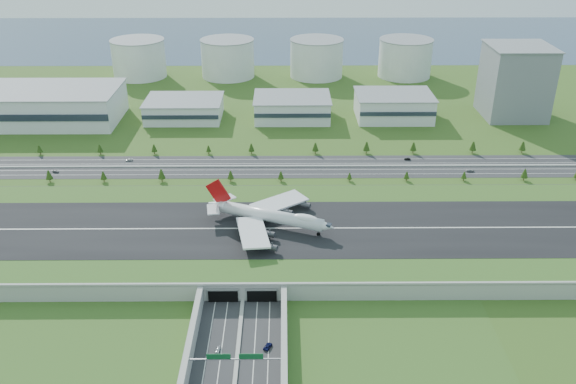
{
  "coord_description": "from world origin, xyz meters",
  "views": [
    {
      "loc": [
        18.32,
        -268.77,
        162.76
      ],
      "look_at": [
        20.6,
        35.0,
        11.4
      ],
      "focal_mm": 38.0,
      "sensor_mm": 36.0,
      "label": 1
    }
  ],
  "objects_px": {
    "fuel_tank_a": "(139,59)",
    "car_2": "(268,346)",
    "car_0": "(218,349)",
    "car_6": "(470,171)",
    "car_5": "(407,159)",
    "boeing_747": "(269,215)",
    "car_4": "(56,171)",
    "car_7": "(129,160)",
    "office_tower": "(515,82)"
  },
  "relations": [
    {
      "from": "car_2",
      "to": "car_7",
      "type": "height_order",
      "value": "car_7"
    },
    {
      "from": "fuel_tank_a",
      "to": "car_7",
      "type": "relative_size",
      "value": 10.46
    },
    {
      "from": "fuel_tank_a",
      "to": "car_4",
      "type": "relative_size",
      "value": 11.46
    },
    {
      "from": "car_0",
      "to": "car_4",
      "type": "bearing_deg",
      "value": 135.64
    },
    {
      "from": "car_0",
      "to": "car_5",
      "type": "distance_m",
      "value": 216.83
    },
    {
      "from": "office_tower",
      "to": "car_7",
      "type": "xyz_separation_m",
      "value": [
        -285.19,
        -89.72,
        -26.69
      ]
    },
    {
      "from": "car_4",
      "to": "car_6",
      "type": "bearing_deg",
      "value": -68.32
    },
    {
      "from": "car_7",
      "to": "car_0",
      "type": "bearing_deg",
      "value": 12.2
    },
    {
      "from": "car_6",
      "to": "car_2",
      "type": "bearing_deg",
      "value": 145.04
    },
    {
      "from": "fuel_tank_a",
      "to": "car_2",
      "type": "distance_m",
      "value": 412.55
    },
    {
      "from": "car_0",
      "to": "car_7",
      "type": "xyz_separation_m",
      "value": [
        -77.42,
        187.52,
        -0.01
      ]
    },
    {
      "from": "boeing_747",
      "to": "car_4",
      "type": "xyz_separation_m",
      "value": [
        -138.73,
        84.09,
        -13.31
      ]
    },
    {
      "from": "car_0",
      "to": "boeing_747",
      "type": "bearing_deg",
      "value": 87.92
    },
    {
      "from": "boeing_747",
      "to": "car_7",
      "type": "distance_m",
      "value": 141.07
    },
    {
      "from": "office_tower",
      "to": "car_2",
      "type": "height_order",
      "value": "office_tower"
    },
    {
      "from": "car_4",
      "to": "fuel_tank_a",
      "type": "bearing_deg",
      "value": 19.8
    },
    {
      "from": "fuel_tank_a",
      "to": "car_6",
      "type": "relative_size",
      "value": 9.6
    },
    {
      "from": "car_0",
      "to": "car_6",
      "type": "relative_size",
      "value": 0.8
    },
    {
      "from": "office_tower",
      "to": "car_7",
      "type": "height_order",
      "value": "office_tower"
    },
    {
      "from": "car_7",
      "to": "office_tower",
      "type": "bearing_deg",
      "value": 97.23
    },
    {
      "from": "car_4",
      "to": "car_5",
      "type": "xyz_separation_m",
      "value": [
        228.98,
        18.36,
        -0.07
      ]
    },
    {
      "from": "fuel_tank_a",
      "to": "car_2",
      "type": "bearing_deg",
      "value": -71.36
    },
    {
      "from": "fuel_tank_a",
      "to": "car_0",
      "type": "xyz_separation_m",
      "value": [
        112.23,
        -392.24,
        -16.67
      ]
    },
    {
      "from": "car_4",
      "to": "car_7",
      "type": "distance_m",
      "value": 46.46
    },
    {
      "from": "car_2",
      "to": "car_4",
      "type": "distance_m",
      "value": 218.05
    },
    {
      "from": "office_tower",
      "to": "boeing_747",
      "type": "relative_size",
      "value": 0.82
    },
    {
      "from": "fuel_tank_a",
      "to": "car_5",
      "type": "height_order",
      "value": "fuel_tank_a"
    },
    {
      "from": "boeing_747",
      "to": "fuel_tank_a",
      "type": "bearing_deg",
      "value": 134.97
    },
    {
      "from": "car_2",
      "to": "car_7",
      "type": "bearing_deg",
      "value": -38.44
    },
    {
      "from": "car_2",
      "to": "car_5",
      "type": "xyz_separation_m",
      "value": [
        89.38,
        185.86,
        -0.01
      ]
    },
    {
      "from": "office_tower",
      "to": "boeing_747",
      "type": "distance_m",
      "value": 269.98
    },
    {
      "from": "car_5",
      "to": "car_0",
      "type": "bearing_deg",
      "value": -28.29
    },
    {
      "from": "car_2",
      "to": "car_0",
      "type": "bearing_deg",
      "value": 28.86
    },
    {
      "from": "car_5",
      "to": "car_6",
      "type": "xyz_separation_m",
      "value": [
        36.99,
        -19.03,
        0.05
      ]
    },
    {
      "from": "car_0",
      "to": "car_6",
      "type": "height_order",
      "value": "car_6"
    },
    {
      "from": "office_tower",
      "to": "fuel_tank_a",
      "type": "distance_m",
      "value": 340.18
    },
    {
      "from": "boeing_747",
      "to": "car_5",
      "type": "xyz_separation_m",
      "value": [
        90.25,
        102.44,
        -13.38
      ]
    },
    {
      "from": "car_2",
      "to": "office_tower",
      "type": "bearing_deg",
      "value": -100.32
    },
    {
      "from": "boeing_747",
      "to": "car_0",
      "type": "xyz_separation_m",
      "value": [
        -18.63,
        -85.06,
        -13.35
      ]
    },
    {
      "from": "car_0",
      "to": "car_7",
      "type": "relative_size",
      "value": 0.87
    },
    {
      "from": "boeing_747",
      "to": "office_tower",
      "type": "bearing_deg",
      "value": 67.35
    },
    {
      "from": "car_4",
      "to": "car_6",
      "type": "xyz_separation_m",
      "value": [
        265.98,
        -0.67,
        -0.02
      ]
    },
    {
      "from": "car_7",
      "to": "car_4",
      "type": "bearing_deg",
      "value": -76.94
    },
    {
      "from": "car_4",
      "to": "car_5",
      "type": "distance_m",
      "value": 229.72
    },
    {
      "from": "car_4",
      "to": "office_tower",
      "type": "bearing_deg",
      "value": -49.93
    },
    {
      "from": "car_2",
      "to": "car_5",
      "type": "relative_size",
      "value": 1.2
    },
    {
      "from": "office_tower",
      "to": "car_6",
      "type": "bearing_deg",
      "value": -119.64
    },
    {
      "from": "car_6",
      "to": "car_5",
      "type": "bearing_deg",
      "value": 64.96
    },
    {
      "from": "car_2",
      "to": "car_7",
      "type": "relative_size",
      "value": 1.03
    },
    {
      "from": "car_2",
      "to": "car_5",
      "type": "bearing_deg",
      "value": -91.66
    }
  ]
}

